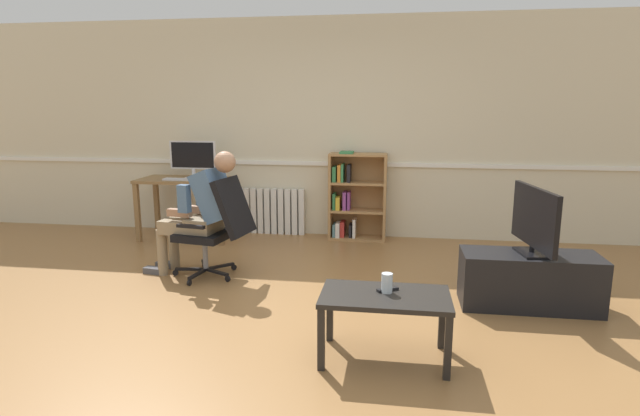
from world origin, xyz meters
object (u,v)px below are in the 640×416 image
object	(u,v)px
computer_mouse	(207,179)
coffee_table	(385,303)
radiator	(271,211)
computer_desk	(186,188)
keyboard	(180,179)
person_seated	(200,210)
tv_screen	(535,220)
bookshelf	(354,198)
office_chair	(218,224)
drinking_glass	(387,283)
tv_stand	(529,280)
imac_monitor	(193,156)
spare_remote	(388,289)

from	to	relation	value
computer_mouse	coffee_table	size ratio (longest dim) A/B	0.12
coffee_table	radiator	bearing A→B (deg)	116.03
computer_mouse	computer_desk	bearing A→B (deg)	159.36
keyboard	person_seated	xyz separation A→B (m)	(0.72, -1.21, -0.11)
person_seated	tv_screen	xyz separation A→B (m)	(2.96, -0.36, 0.09)
bookshelf	office_chair	bearing A→B (deg)	-124.72
person_seated	drinking_glass	distance (m)	2.28
computer_desk	keyboard	world-z (taller)	keyboard
computer_mouse	coffee_table	world-z (taller)	computer_mouse
radiator	office_chair	size ratio (longest dim) A/B	0.90
tv_stand	coffee_table	bearing A→B (deg)	-137.29
drinking_glass	radiator	bearing A→B (deg)	116.42
imac_monitor	office_chair	xyz separation A→B (m)	(0.82, -1.45, -0.50)
radiator	spare_remote	distance (m)	3.47
tv_screen	spare_remote	bearing A→B (deg)	122.75
keyboard	coffee_table	size ratio (longest dim) A/B	0.50
spare_remote	drinking_glass	bearing A→B (deg)	138.69
keyboard	bookshelf	world-z (taller)	bookshelf
keyboard	tv_stand	bearing A→B (deg)	-23.04
tv_stand	bookshelf	bearing A→B (deg)	129.07
computer_desk	keyboard	size ratio (longest dim) A/B	2.76
computer_desk	person_seated	bearing A→B (deg)	-61.98
keyboard	radiator	xyz separation A→B (m)	(0.98, 0.53, -0.47)
computer_desk	tv_stand	size ratio (longest dim) A/B	1.04
tv_screen	coffee_table	bearing A→B (deg)	124.27
computer_desk	coffee_table	size ratio (longest dim) A/B	1.36
bookshelf	radiator	xyz separation A→B (m)	(-1.08, 0.10, -0.23)
computer_mouse	radiator	bearing A→B (deg)	37.90
keyboard	coffee_table	bearing A→B (deg)	-46.21
keyboard	drinking_glass	bearing A→B (deg)	-45.71
keyboard	tv_stand	xyz separation A→B (m)	(3.68, -1.56, -0.54)
person_seated	radiator	bearing A→B (deg)	-178.89
keyboard	spare_remote	xyz separation A→B (m)	(2.54, -2.56, -0.31)
keyboard	drinking_glass	world-z (taller)	keyboard
coffee_table	drinking_glass	bearing A→B (deg)	76.94
keyboard	person_seated	size ratio (longest dim) A/B	0.34
person_seated	computer_desk	bearing A→B (deg)	-142.45
computer_mouse	drinking_glass	distance (m)	3.43
radiator	office_chair	xyz separation A→B (m)	(-0.08, -1.77, 0.23)
keyboard	tv_screen	world-z (taller)	tv_screen
computer_desk	radiator	world-z (taller)	computer_desk
keyboard	office_chair	distance (m)	1.55
imac_monitor	drinking_glass	distance (m)	3.76
imac_monitor	spare_remote	distance (m)	3.75
radiator	office_chair	world-z (taller)	office_chair
drinking_glass	spare_remote	world-z (taller)	drinking_glass
imac_monitor	drinking_glass	size ratio (longest dim) A/B	4.56
computer_mouse	spare_remote	distance (m)	3.42
coffee_table	tv_stand	bearing A→B (deg)	42.71
computer_desk	imac_monitor	size ratio (longest dim) A/B	1.93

